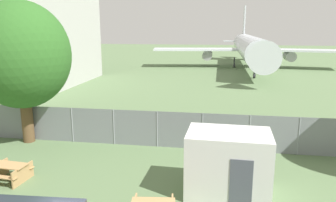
{
  "coord_description": "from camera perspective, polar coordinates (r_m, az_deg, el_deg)",
  "views": [
    {
      "loc": [
        3.41,
        -6.75,
        6.68
      ],
      "look_at": [
        0.15,
        13.6,
        2.0
      ],
      "focal_mm": 35.0,
      "sensor_mm": 36.0,
      "label": 1
    }
  ],
  "objects": [
    {
      "name": "picnic_bench_open_grass",
      "position": [
        16.36,
        -25.86,
        -10.89
      ],
      "size": [
        1.63,
        1.52,
        0.76
      ],
      "rotation": [
        0.0,
        0.0,
        -0.08
      ],
      "color": "tan",
      "rests_on": "ground"
    },
    {
      "name": "airplane",
      "position": [
        55.16,
        13.92,
        9.08
      ],
      "size": [
        31.96,
        39.13,
        10.74
      ],
      "rotation": [
        0.0,
        0.0,
        -1.57
      ],
      "color": "silver",
      "rests_on": "ground"
    },
    {
      "name": "portable_cabin",
      "position": [
        13.66,
        10.42,
        -10.61
      ],
      "size": [
        3.38,
        2.31,
        2.61
      ],
      "rotation": [
        0.0,
        0.0,
        -0.03
      ],
      "color": "silver",
      "rests_on": "ground"
    },
    {
      "name": "perimeter_fence",
      "position": [
        18.56,
        -1.93,
        -4.91
      ],
      "size": [
        56.07,
        0.07,
        2.08
      ],
      "color": "gray",
      "rests_on": "ground"
    },
    {
      "name": "tree_left_of_cabin",
      "position": [
        20.35,
        -24.23,
        7.27
      ],
      "size": [
        5.52,
        5.52,
        8.17
      ],
      "color": "brown",
      "rests_on": "ground"
    }
  ]
}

